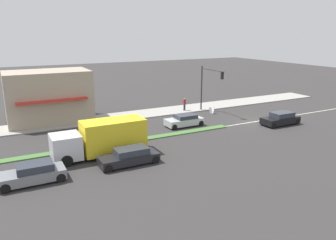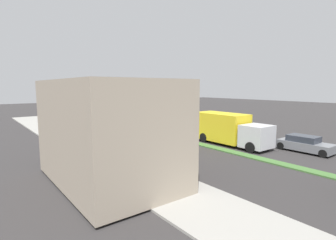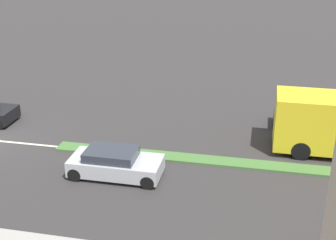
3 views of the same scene
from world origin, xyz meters
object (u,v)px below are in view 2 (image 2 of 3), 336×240
warning_aframe_sign (86,127)px  sedan_silver (132,129)px  delivery_truck (229,129)px  suv_grey (305,144)px  sedan_dark (237,133)px  traffic_signal_main (80,99)px  suv_black (126,118)px  pedestrian (70,127)px

warning_aframe_sign → sedan_silver: sedan_silver is taller
delivery_truck → sedan_silver: size_ratio=1.85×
warning_aframe_sign → suv_grey: 24.15m
sedan_dark → traffic_signal_main: bearing=-52.9°
sedan_dark → suv_black: suv_black is taller
sedan_silver → delivery_truck: bearing=113.2°
pedestrian → sedan_silver: 6.84m
delivery_truck → suv_grey: bearing=116.2°
sedan_dark → suv_grey: (-0.00, 6.88, 0.03)m
sedan_silver → traffic_signal_main: bearing=-55.3°
sedan_dark → sedan_silver: (7.20, -9.07, -0.00)m
sedan_silver → warning_aframe_sign: bearing=-61.2°
pedestrian → warning_aframe_sign: bearing=-138.6°
sedan_silver → suv_black: suv_black is taller
delivery_truck → sedan_dark: size_ratio=1.65×
delivery_truck → sedan_dark: bearing=-156.7°
suv_grey → warning_aframe_sign: bearing=-64.5°
pedestrian → suv_black: size_ratio=0.38×
delivery_truck → warning_aframe_sign: bearing=-64.7°
pedestrian → traffic_signal_main: bearing=-131.9°
suv_grey → sedan_silver: size_ratio=1.04×
warning_aframe_sign → sedan_silver: bearing=118.8°
warning_aframe_sign → sedan_dark: 18.18m
suv_black → traffic_signal_main: bearing=25.4°
suv_grey → sedan_silver: suv_grey is taller
delivery_truck → sedan_silver: delivery_truck is taller
suv_grey → sedan_silver: bearing=-65.7°
traffic_signal_main → suv_grey: (-11.12, 21.61, -3.25)m
sedan_silver → suv_grey: bearing=114.3°
delivery_truck → sedan_silver: 11.21m
suv_grey → suv_black: (2.80, -25.57, 0.01)m
traffic_signal_main → sedan_dark: (-11.12, 14.73, -3.29)m
suv_grey → sedan_silver: 17.50m
traffic_signal_main → sedan_silver: traffic_signal_main is taller
warning_aframe_sign → sedan_dark: sedan_dark is taller
delivery_truck → suv_grey: delivery_truck is taller
suv_grey → sedan_dark: bearing=-90.0°
pedestrian → suv_grey: (-13.08, 19.43, -0.32)m
warning_aframe_sign → delivery_truck: size_ratio=0.11×
suv_grey → sedan_silver: (7.20, -15.95, -0.04)m
pedestrian → suv_black: pedestrian is taller
traffic_signal_main → sedan_dark: bearing=127.1°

